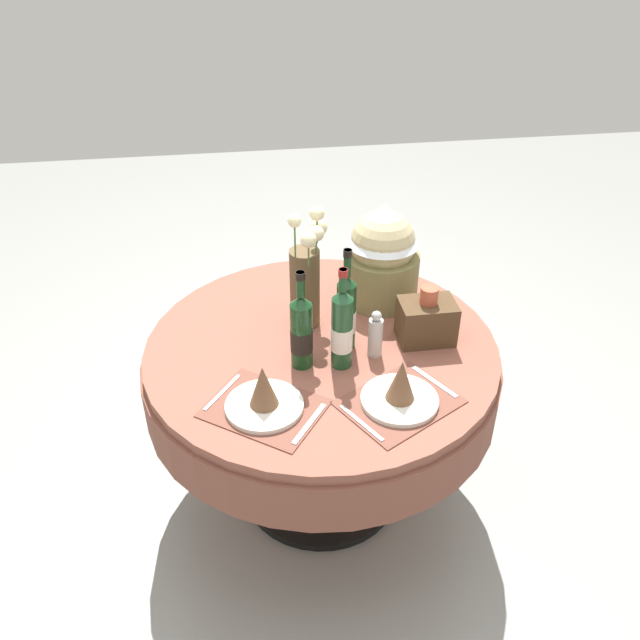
% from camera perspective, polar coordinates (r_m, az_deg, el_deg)
% --- Properties ---
extents(ground, '(8.00, 8.00, 0.00)m').
position_cam_1_polar(ground, '(2.78, 0.09, -14.24)').
color(ground, gray).
extents(dining_table, '(1.25, 1.25, 0.72)m').
position_cam_1_polar(dining_table, '(2.37, 0.11, -4.75)').
color(dining_table, brown).
rests_on(dining_table, ground).
extents(place_setting_left, '(0.43, 0.41, 0.16)m').
position_cam_1_polar(place_setting_left, '(2.00, -4.87, -6.64)').
color(place_setting_left, brown).
rests_on(place_setting_left, dining_table).
extents(place_setting_right, '(0.42, 0.39, 0.16)m').
position_cam_1_polar(place_setting_right, '(2.03, 6.95, -6.11)').
color(place_setting_right, brown).
rests_on(place_setting_right, dining_table).
extents(flower_vase, '(0.15, 0.24, 0.45)m').
position_cam_1_polar(flower_vase, '(2.30, -1.20, 3.66)').
color(flower_vase, brown).
rests_on(flower_vase, dining_table).
extents(wine_bottle_left, '(0.07, 0.07, 0.36)m').
position_cam_1_polar(wine_bottle_left, '(2.11, 1.91, -0.78)').
color(wine_bottle_left, '#194223').
rests_on(wine_bottle_left, dining_table).
extents(wine_bottle_centre, '(0.07, 0.07, 0.35)m').
position_cam_1_polar(wine_bottle_centre, '(2.12, -1.62, -0.96)').
color(wine_bottle_centre, '#143819').
rests_on(wine_bottle_centre, dining_table).
extents(wine_bottle_right, '(0.07, 0.07, 0.37)m').
position_cam_1_polar(wine_bottle_right, '(2.21, 2.28, 0.72)').
color(wine_bottle_right, '#143819').
rests_on(wine_bottle_right, dining_table).
extents(pepper_mill, '(0.05, 0.05, 0.17)m').
position_cam_1_polar(pepper_mill, '(2.20, 4.81, -1.32)').
color(pepper_mill, '#B7B2AD').
rests_on(pepper_mill, dining_table).
extents(gift_tub_back_right, '(0.28, 0.28, 0.39)m').
position_cam_1_polar(gift_tub_back_right, '(2.44, 5.40, 6.00)').
color(gift_tub_back_right, olive).
rests_on(gift_tub_back_right, dining_table).
extents(woven_basket_side_right, '(0.19, 0.14, 0.21)m').
position_cam_1_polar(woven_basket_side_right, '(2.30, 9.19, 0.02)').
color(woven_basket_side_right, '#47331E').
rests_on(woven_basket_side_right, dining_table).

